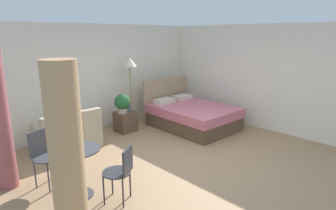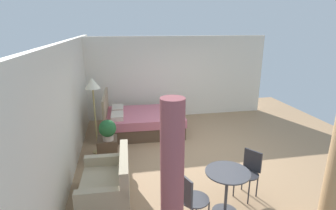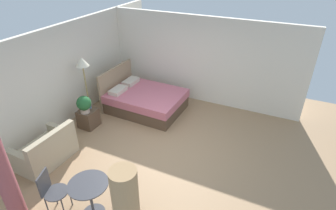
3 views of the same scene
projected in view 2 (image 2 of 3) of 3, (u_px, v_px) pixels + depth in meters
ground_plane at (204, 155)px, 6.21m from camera, size 8.87×8.89×0.02m
wall_back at (67, 109)px, 5.30m from camera, size 8.87×0.12×2.61m
wall_right at (177, 77)px, 8.59m from camera, size 0.12×5.89×2.61m
bed at (142, 122)px, 7.43m from camera, size 1.63×2.17×1.17m
couch at (108, 185)px, 4.52m from camera, size 1.26×0.86×0.84m
nightstand at (108, 149)px, 5.94m from camera, size 0.46×0.44×0.50m
potted_plant at (108, 129)px, 5.71m from camera, size 0.38×0.38×0.47m
vase at (106, 133)px, 5.95m from camera, size 0.14×0.14×0.15m
floor_lamp at (93, 89)px, 5.87m from camera, size 0.34×0.34×1.80m
balcony_table at (227, 184)px, 4.12m from camera, size 0.69×0.69×0.75m
cafe_chair_near_window at (249, 169)px, 4.59m from camera, size 0.57×0.57×0.83m
cafe_chair_near_couch at (190, 197)px, 3.77m from camera, size 0.54×0.54×0.91m
curtain_right at (172, 186)px, 3.13m from camera, size 0.28×0.28×2.17m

